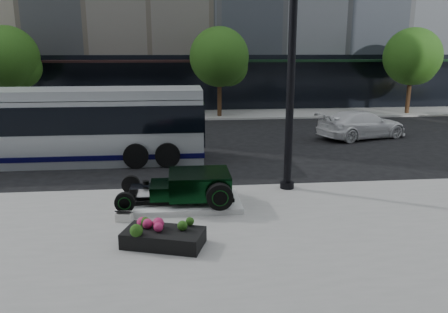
{
  "coord_description": "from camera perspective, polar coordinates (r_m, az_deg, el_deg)",
  "views": [
    {
      "loc": [
        -1.69,
        -15.47,
        4.48
      ],
      "look_at": [
        -0.32,
        -2.39,
        1.2
      ],
      "focal_mm": 35.0,
      "sensor_mm": 36.0,
      "label": 1
    }
  ],
  "objects": [
    {
      "name": "white_sedan",
      "position": [
        23.32,
        17.56,
        4.0
      ],
      "size": [
        5.13,
        3.26,
        1.38
      ],
      "primitive_type": "imported",
      "rotation": [
        0.0,
        0.0,
        1.87
      ],
      "color": "white",
      "rests_on": "ground"
    },
    {
      "name": "display_plinth",
      "position": [
        12.57,
        -5.73,
        -6.0
      ],
      "size": [
        3.4,
        1.8,
        0.15
      ],
      "primitive_type": "cube",
      "color": "silver",
      "rests_on": "sidewalk_near"
    },
    {
      "name": "lamppost",
      "position": [
        13.49,
        8.77,
        11.05
      ],
      "size": [
        0.44,
        0.44,
        8.01
      ],
      "color": "black",
      "rests_on": "sidewalk_near"
    },
    {
      "name": "flower_planter",
      "position": [
        10.14,
        -7.9,
        -10.3
      ],
      "size": [
        1.98,
        1.4,
        0.58
      ],
      "color": "black",
      "rests_on": "sidewalk_near"
    },
    {
      "name": "transit_bus",
      "position": [
        18.65,
        -21.65,
        3.77
      ],
      "size": [
        12.12,
        2.88,
        2.92
      ],
      "color": "#B1B7BB",
      "rests_on": "ground"
    },
    {
      "name": "street_trees",
      "position": [
        28.69,
        -0.33,
        12.58
      ],
      "size": [
        29.8,
        3.8,
        5.7
      ],
      "color": "black",
      "rests_on": "sidewalk_far"
    },
    {
      "name": "ground",
      "position": [
        16.2,
        0.23,
        -2.06
      ],
      "size": [
        120.0,
        120.0,
        0.0
      ],
      "primitive_type": "plane",
      "color": "black",
      "rests_on": "ground"
    },
    {
      "name": "hot_rod",
      "position": [
        12.41,
        -4.24,
        -3.78
      ],
      "size": [
        3.22,
        2.0,
        0.81
      ],
      "color": "black",
      "rests_on": "display_plinth"
    },
    {
      "name": "info_plaque",
      "position": [
        11.71,
        -12.91,
        -7.57
      ],
      "size": [
        0.45,
        0.37,
        0.31
      ],
      "color": "silver",
      "rests_on": "sidewalk_near"
    },
    {
      "name": "sidewalk_far",
      "position": [
        29.85,
        -2.7,
        5.47
      ],
      "size": [
        70.0,
        4.0,
        0.12
      ],
      "primitive_type": "cube",
      "color": "gray",
      "rests_on": "ground"
    }
  ]
}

